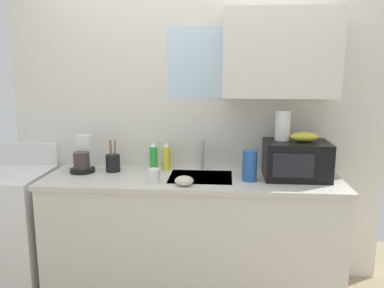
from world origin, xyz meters
name	(u,v)px	position (x,y,z in m)	size (l,w,h in m)	color
kitchen_wall_assembly	(209,112)	(0.11, 0.31, 1.35)	(2.95, 0.42, 2.50)	silver
counter_unit	(192,234)	(0.00, 0.00, 0.46)	(2.18, 0.63, 0.90)	silver
sink_faucet	(202,155)	(0.06, 0.24, 1.02)	(0.03, 0.03, 0.24)	#B2B5BA
stove_range	(10,227)	(-1.43, 0.00, 0.46)	(0.60, 0.60, 1.08)	white
microwave	(296,160)	(0.75, 0.05, 1.04)	(0.46, 0.35, 0.27)	black
banana_bunch	(305,137)	(0.80, 0.05, 1.20)	(0.20, 0.11, 0.07)	gold
paper_towel_roll	(283,125)	(0.65, 0.10, 1.28)	(0.11, 0.11, 0.22)	white
coffee_maker	(83,158)	(-0.85, 0.11, 1.00)	(0.19, 0.21, 0.28)	black
dish_soap_bottle_yellow	(167,157)	(-0.22, 0.21, 1.00)	(0.06, 0.06, 0.22)	yellow
dish_soap_bottle_green	(154,157)	(-0.32, 0.18, 1.01)	(0.06, 0.06, 0.22)	green
cereal_canister	(250,166)	(0.41, -0.05, 1.01)	(0.10, 0.10, 0.22)	#2659A5
mug_white	(154,175)	(-0.26, -0.14, 0.95)	(0.08, 0.08, 0.10)	white
utensil_crock	(113,163)	(-0.62, 0.12, 0.97)	(0.11, 0.11, 0.25)	black
small_bowl	(184,181)	(-0.04, -0.20, 0.93)	(0.13, 0.13, 0.07)	beige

